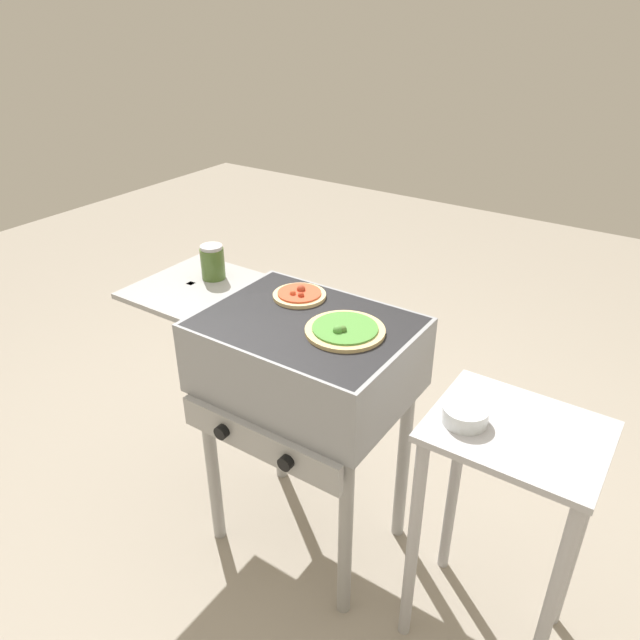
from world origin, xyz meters
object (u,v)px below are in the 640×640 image
(prep_table, at_px, (505,495))
(topping_bowl_near, at_px, (465,415))
(pizza_pepperoni, at_px, (299,295))
(sauce_jar, at_px, (213,262))
(pizza_veggie, at_px, (345,330))
(grill, at_px, (302,361))

(prep_table, distance_m, topping_bowl_near, 0.29)
(pizza_pepperoni, distance_m, sauce_jar, 0.34)
(pizza_veggie, xyz_separation_m, prep_table, (0.53, -0.01, -0.35))
(pizza_veggie, height_order, topping_bowl_near, pizza_veggie)
(pizza_pepperoni, relative_size, pizza_veggie, 0.74)
(pizza_pepperoni, xyz_separation_m, prep_table, (0.77, -0.12, -0.35))
(sauce_jar, bearing_deg, grill, -10.77)
(pizza_pepperoni, height_order, topping_bowl_near, pizza_pepperoni)
(pizza_veggie, distance_m, sauce_jar, 0.58)
(pizza_pepperoni, height_order, sauce_jar, sauce_jar)
(grill, height_order, prep_table, grill)
(prep_table, relative_size, topping_bowl_near, 6.66)
(pizza_pepperoni, bearing_deg, pizza_veggie, -24.99)
(pizza_veggie, xyz_separation_m, topping_bowl_near, (0.40, -0.06, -0.10))
(pizza_pepperoni, relative_size, prep_table, 0.22)
(pizza_pepperoni, distance_m, pizza_veggie, 0.27)
(pizza_pepperoni, xyz_separation_m, pizza_veggie, (0.24, -0.11, -0.00))
(prep_table, xyz_separation_m, topping_bowl_near, (-0.13, -0.05, 0.25))
(prep_table, bearing_deg, grill, -179.63)
(pizza_pepperoni, distance_m, topping_bowl_near, 0.67)
(topping_bowl_near, bearing_deg, prep_table, 21.52)
(pizza_veggie, distance_m, topping_bowl_near, 0.42)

